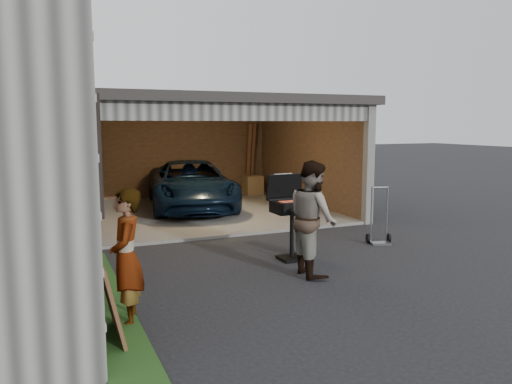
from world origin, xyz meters
The scene contains 10 objects.
ground centered at (0.00, 0.00, 0.00)m, with size 80.00×80.00×0.00m, color black.
groundcover_strip centered at (-2.25, -1.00, 0.03)m, with size 0.50×8.00×0.06m, color #193814.
garage centered at (0.76, 6.79, 1.87)m, with size 6.80×6.30×2.90m.
minivan centered at (0.70, 6.90, 0.63)m, with size 2.08×4.51×1.25m, color black.
woman centered at (-2.10, -0.16, 0.79)m, with size 0.57×0.38×1.57m, color silver.
man centered at (0.80, 0.68, 0.87)m, with size 0.85×0.66×1.75m, color #48251C.
bbq_grill centered at (0.89, 1.56, 0.85)m, with size 0.64×0.57×1.44m.
propane_tank centered at (1.20, 1.59, 0.23)m, with size 0.31×0.31×0.47m, color #AFAFAA.
plywood_panel centered at (-2.34, -0.58, 0.45)m, with size 0.04×0.81×0.91m, color #522E1C.
hand_truck centered at (2.97, 1.87, 0.21)m, with size 0.49×0.44×1.11m.
Camera 1 is at (-2.94, -5.76, 2.29)m, focal length 35.00 mm.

